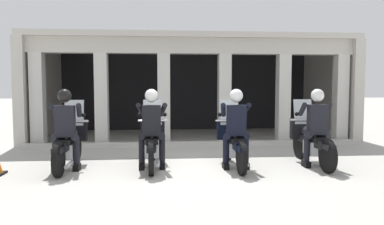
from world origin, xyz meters
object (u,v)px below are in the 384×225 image
(motorcycle_center_left, at_px, (152,142))
(police_officer_center_left, at_px, (152,122))
(police_officer_far_right, at_px, (317,121))
(motorcycle_far_left, at_px, (70,143))
(motorcycle_center_right, at_px, (233,142))
(motorcycle_far_right, at_px, (310,140))
(police_officer_center_right, at_px, (236,122))
(police_officer_far_left, at_px, (65,123))

(motorcycle_center_left, xyz_separation_m, police_officer_center_left, (-0.00, -0.28, 0.44))
(police_officer_center_left, xyz_separation_m, police_officer_far_right, (3.31, -0.09, 0.00))
(motorcycle_far_left, xyz_separation_m, motorcycle_center_left, (1.66, 0.00, 0.00))
(police_officer_center_left, bearing_deg, police_officer_far_right, 0.79)
(motorcycle_center_right, xyz_separation_m, motorcycle_far_right, (1.66, 0.03, 0.00))
(motorcycle_center_right, relative_size, police_officer_far_right, 1.29)
(motorcycle_center_right, distance_m, motorcycle_far_right, 1.66)
(motorcycle_far_left, xyz_separation_m, police_officer_far_right, (4.97, -0.37, 0.44))
(motorcycle_far_left, xyz_separation_m, motorcycle_center_right, (3.31, -0.11, 0.00))
(police_officer_center_left, height_order, motorcycle_center_right, police_officer_center_left)
(motorcycle_far_left, bearing_deg, police_officer_center_left, -3.22)
(motorcycle_far_right, bearing_deg, police_officer_center_right, -165.73)
(motorcycle_far_right, bearing_deg, police_officer_far_right, -86.57)
(police_officer_far_left, distance_m, motorcycle_center_right, 3.35)
(police_officer_far_left, xyz_separation_m, motorcycle_far_right, (4.97, 0.20, -0.44))
(motorcycle_far_right, bearing_deg, motorcycle_far_left, -177.27)
(motorcycle_center_left, xyz_separation_m, motorcycle_center_right, (1.66, -0.11, 0.00))
(motorcycle_far_left, distance_m, motorcycle_far_right, 4.97)
(motorcycle_center_left, height_order, motorcycle_center_right, same)
(police_officer_center_right, height_order, police_officer_far_right, same)
(motorcycle_center_left, distance_m, police_officer_center_left, 0.52)
(motorcycle_center_right, distance_m, police_officer_far_right, 1.73)
(motorcycle_far_left, xyz_separation_m, motorcycle_far_right, (4.97, -0.08, 0.00))
(motorcycle_far_left, relative_size, police_officer_center_left, 1.29)
(police_officer_center_left, relative_size, motorcycle_center_right, 0.78)
(police_officer_far_left, bearing_deg, police_officer_center_right, 4.43)
(police_officer_far_left, relative_size, police_officer_center_left, 1.00)
(motorcycle_far_right, distance_m, police_officer_far_right, 0.52)
(police_officer_far_left, xyz_separation_m, police_officer_center_left, (1.66, 0.00, 0.00))
(police_officer_far_left, distance_m, police_officer_far_right, 4.97)
(motorcycle_center_right, bearing_deg, motorcycle_center_left, 176.03)
(motorcycle_center_left, height_order, motorcycle_far_right, same)
(motorcycle_far_left, distance_m, motorcycle_center_right, 3.32)
(motorcycle_center_left, distance_m, police_officer_center_right, 1.76)
(police_officer_center_right, bearing_deg, motorcycle_center_right, 89.73)
(motorcycle_center_right, bearing_deg, motorcycle_far_left, 178.09)
(motorcycle_far_left, xyz_separation_m, police_officer_far_left, (-0.00, -0.28, 0.44))
(police_officer_far_left, xyz_separation_m, police_officer_center_right, (3.31, -0.11, 0.00))
(motorcycle_center_left, relative_size, motorcycle_center_right, 1.00)
(motorcycle_far_right, bearing_deg, police_officer_far_left, -174.01)
(police_officer_center_left, distance_m, police_officer_center_right, 1.66)
(motorcycle_far_left, height_order, police_officer_far_left, police_officer_far_left)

